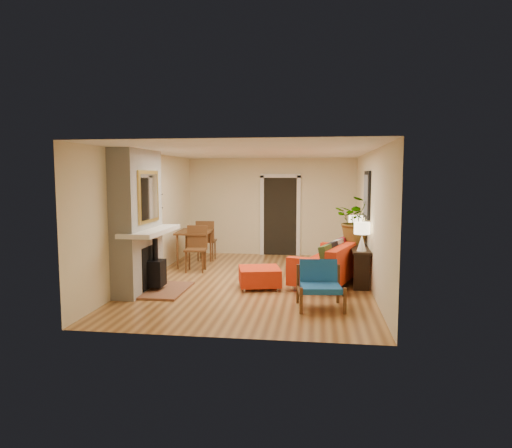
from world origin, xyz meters
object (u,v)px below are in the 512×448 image
at_px(lamp_near, 362,233).
at_px(houseplant, 357,220).
at_px(sofa, 333,263).
at_px(lamp_far, 356,225).
at_px(dining_table, 198,238).
at_px(ottoman, 259,276).
at_px(console_table, 358,253).
at_px(blue_chair, 320,282).

relative_size(lamp_near, houseplant, 0.54).
height_order(sofa, lamp_far, lamp_far).
distance_m(sofa, dining_table, 3.40).
bearing_deg(houseplant, ottoman, -150.76).
height_order(sofa, ottoman, sofa).
relative_size(console_table, lamp_near, 3.43).
bearing_deg(houseplant, dining_table, 165.90).
bearing_deg(blue_chair, lamp_far, 74.18).
xyz_separation_m(console_table, lamp_near, (0.00, -0.70, 0.49)).
xyz_separation_m(sofa, dining_table, (-3.12, 1.32, 0.28)).
relative_size(ottoman, dining_table, 0.48).
height_order(ottoman, dining_table, dining_table).
bearing_deg(blue_chair, houseplant, 70.70).
distance_m(ottoman, console_table, 2.12).
distance_m(sofa, lamp_far, 1.28).
xyz_separation_m(sofa, console_table, (0.52, 0.20, 0.19)).
height_order(console_table, lamp_near, lamp_near).
bearing_deg(console_table, sofa, -159.05).
relative_size(console_table, houseplant, 1.86).
distance_m(ottoman, dining_table, 2.66).
relative_size(sofa, dining_table, 1.26).
bearing_deg(dining_table, console_table, -17.11).
bearing_deg(dining_table, houseplant, -14.10).
xyz_separation_m(console_table, lamp_far, (0.00, 0.76, 0.49)).
xyz_separation_m(lamp_far, houseplant, (-0.01, -0.55, 0.16)).
bearing_deg(dining_table, lamp_far, -5.63).
bearing_deg(sofa, console_table, 20.95).
bearing_deg(lamp_far, sofa, -118.24).
distance_m(ottoman, lamp_far, 2.64).
bearing_deg(ottoman, blue_chair, -45.04).
bearing_deg(blue_chair, ottoman, 134.96).
relative_size(ottoman, console_table, 0.49).
bearing_deg(ottoman, dining_table, 131.15).
bearing_deg(lamp_far, dining_table, 174.37).
distance_m(blue_chair, houseplant, 2.47).
relative_size(dining_table, lamp_far, 3.52).
distance_m(sofa, lamp_near, 0.99).
bearing_deg(lamp_far, ottoman, -139.76).
distance_m(blue_chair, dining_table, 4.23).
xyz_separation_m(ottoman, lamp_far, (1.91, 1.62, 0.84)).
distance_m(dining_table, console_table, 3.81).
xyz_separation_m(dining_table, console_table, (3.64, -1.12, -0.09)).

